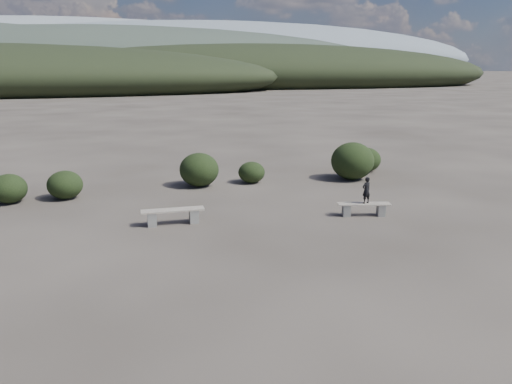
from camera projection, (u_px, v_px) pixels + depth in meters
name	position (u px, v px, depth m)	size (l,w,h in m)	color
ground	(309.00, 276.00, 11.00)	(1200.00, 1200.00, 0.00)	#332D27
bench_left	(173.00, 215.00, 14.61)	(1.84, 0.45, 0.46)	slate
bench_right	(364.00, 208.00, 15.45)	(1.65, 0.76, 0.41)	slate
seated_person	(366.00, 190.00, 15.31)	(0.30, 0.20, 0.83)	black
shrub_a	(65.00, 185.00, 17.44)	(1.21, 1.21, 0.99)	black
shrub_b	(199.00, 170.00, 19.25)	(1.52, 1.52, 1.30)	black
shrub_c	(252.00, 172.00, 19.88)	(1.06, 1.06, 0.85)	black
shrub_d	(352.00, 161.00, 20.42)	(1.75, 1.75, 1.53)	black
shrub_e	(366.00, 160.00, 22.05)	(1.27, 1.27, 1.06)	black
shrub_f	(9.00, 189.00, 16.87)	(1.18, 1.18, 1.00)	black
mountain_ridges	(98.00, 58.00, 321.86)	(500.00, 400.00, 56.00)	black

